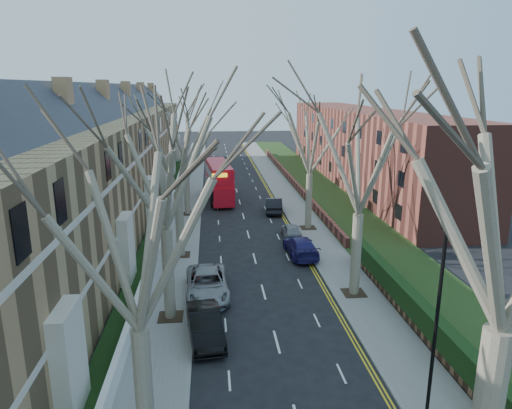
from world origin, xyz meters
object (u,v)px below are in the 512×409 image
object	(u,v)px
car_left_mid	(205,325)
car_right_near	(301,246)
lamp_post	(437,319)
double_decker_bus	(219,182)

from	to	relation	value
car_left_mid	car_right_near	xyz separation A→B (m)	(7.37, 11.59, -0.03)
lamp_post	car_right_near	world-z (taller)	lamp_post
double_decker_bus	car_left_mid	xyz separation A→B (m)	(-1.38, -30.49, -1.31)
double_decker_bus	car_right_near	world-z (taller)	double_decker_bus
lamp_post	car_right_near	distance (m)	19.21
double_decker_bus	car_left_mid	world-z (taller)	double_decker_bus
lamp_post	car_right_near	xyz separation A→B (m)	(-1.33, 18.78, -3.82)
double_decker_bus	car_right_near	distance (m)	19.87
lamp_post	double_decker_bus	size ratio (longest dim) A/B	0.79
lamp_post	car_left_mid	size ratio (longest dim) A/B	1.71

